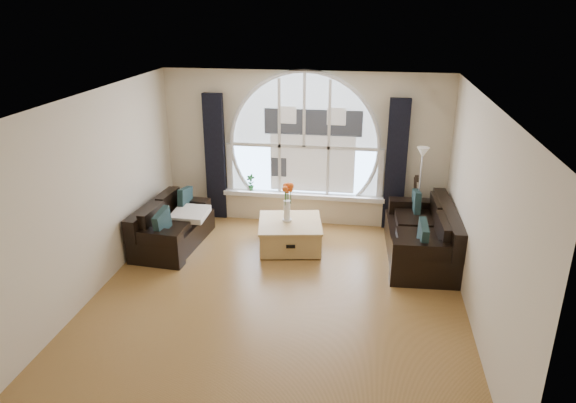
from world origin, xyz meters
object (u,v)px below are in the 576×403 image
(sofa_left, at_px, (173,223))
(floor_lamp, at_px, (419,194))
(vase_flowers, at_px, (287,198))
(guitar, at_px, (414,202))
(potted_plant, at_px, (251,182))
(coffee_chest, at_px, (290,233))
(sofa_right, at_px, (421,235))

(sofa_left, bearing_deg, floor_lamp, 16.84)
(vase_flowers, relative_size, floor_lamp, 0.44)
(guitar, height_order, potted_plant, guitar)
(guitar, distance_m, potted_plant, 2.92)
(coffee_chest, height_order, vase_flowers, vase_flowers)
(sofa_right, distance_m, vase_flowers, 2.17)
(coffee_chest, bearing_deg, potted_plant, 119.07)
(guitar, bearing_deg, floor_lamp, -95.76)
(vase_flowers, bearing_deg, floor_lamp, 16.45)
(sofa_right, xyz_separation_m, coffee_chest, (-2.07, 0.07, -0.16))
(sofa_right, relative_size, vase_flowers, 2.75)
(floor_lamp, bearing_deg, guitar, 96.39)
(sofa_left, bearing_deg, sofa_right, 6.46)
(sofa_right, bearing_deg, sofa_left, 179.27)
(sofa_right, height_order, potted_plant, potted_plant)
(floor_lamp, xyz_separation_m, potted_plant, (-2.95, 0.45, -0.10))
(sofa_left, bearing_deg, coffee_chest, 10.85)
(vase_flowers, distance_m, guitar, 2.30)
(sofa_left, distance_m, guitar, 4.11)
(guitar, bearing_deg, vase_flowers, -167.41)
(sofa_right, xyz_separation_m, floor_lamp, (-0.01, 0.73, 0.40))
(sofa_left, xyz_separation_m, floor_lamp, (3.96, 0.87, 0.40))
(sofa_left, relative_size, vase_flowers, 2.34)
(sofa_right, distance_m, floor_lamp, 0.83)
(coffee_chest, distance_m, guitar, 2.26)
(vase_flowers, bearing_deg, coffee_chest, -32.29)
(coffee_chest, bearing_deg, floor_lamp, 7.89)
(coffee_chest, xyz_separation_m, guitar, (2.02, 0.99, 0.29))
(vase_flowers, xyz_separation_m, floor_lamp, (2.11, 0.62, -0.04))
(sofa_left, relative_size, coffee_chest, 1.64)
(floor_lamp, distance_m, potted_plant, 2.98)
(sofa_right, distance_m, coffee_chest, 2.07)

